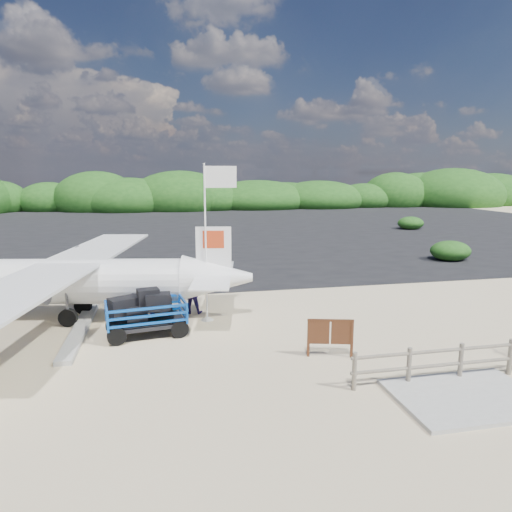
{
  "coord_description": "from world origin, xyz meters",
  "views": [
    {
      "loc": [
        -1.59,
        -14.99,
        5.4
      ],
      "look_at": [
        2.19,
        3.23,
        2.0
      ],
      "focal_mm": 32.0,
      "sensor_mm": 36.0,
      "label": 1
    }
  ],
  "objects_px": {
    "baggage_cart": "(147,335)",
    "crew_a": "(148,301)",
    "signboard": "(330,357)",
    "flagpole": "(207,320)",
    "aircraft_large": "(285,230)",
    "crew_b": "(192,292)"
  },
  "relations": [
    {
      "from": "signboard",
      "to": "crew_a",
      "type": "relative_size",
      "value": 0.85
    },
    {
      "from": "crew_b",
      "to": "flagpole",
      "type": "bearing_deg",
      "value": 128.79
    },
    {
      "from": "baggage_cart",
      "to": "flagpole",
      "type": "bearing_deg",
      "value": 21.25
    },
    {
      "from": "crew_b",
      "to": "aircraft_large",
      "type": "bearing_deg",
      "value": -100.63
    },
    {
      "from": "baggage_cart",
      "to": "crew_a",
      "type": "xyz_separation_m",
      "value": [
        0.03,
        1.25,
        0.85
      ]
    },
    {
      "from": "flagpole",
      "to": "crew_b",
      "type": "bearing_deg",
      "value": 116.26
    },
    {
      "from": "signboard",
      "to": "crew_a",
      "type": "bearing_deg",
      "value": 156.55
    },
    {
      "from": "flagpole",
      "to": "crew_b",
      "type": "xyz_separation_m",
      "value": [
        -0.49,
        0.99,
        0.84
      ]
    },
    {
      "from": "crew_b",
      "to": "signboard",
      "type": "bearing_deg",
      "value": 138.15
    },
    {
      "from": "baggage_cart",
      "to": "crew_a",
      "type": "height_order",
      "value": "crew_a"
    },
    {
      "from": "crew_b",
      "to": "aircraft_large",
      "type": "distance_m",
      "value": 26.63
    },
    {
      "from": "crew_b",
      "to": "baggage_cart",
      "type": "bearing_deg",
      "value": 65.89
    },
    {
      "from": "crew_a",
      "to": "crew_b",
      "type": "xyz_separation_m",
      "value": [
        1.63,
        0.98,
        -0.02
      ]
    },
    {
      "from": "flagpole",
      "to": "aircraft_large",
      "type": "xyz_separation_m",
      "value": [
        9.98,
        25.47,
        0.0
      ]
    },
    {
      "from": "baggage_cart",
      "to": "flagpole",
      "type": "xyz_separation_m",
      "value": [
        2.15,
        1.24,
        0.0
      ]
    },
    {
      "from": "signboard",
      "to": "crew_a",
      "type": "height_order",
      "value": "crew_a"
    },
    {
      "from": "crew_a",
      "to": "aircraft_large",
      "type": "relative_size",
      "value": 0.12
    },
    {
      "from": "flagpole",
      "to": "crew_a",
      "type": "xyz_separation_m",
      "value": [
        -2.12,
        0.01,
        0.85
      ]
    },
    {
      "from": "crew_a",
      "to": "baggage_cart",
      "type": "bearing_deg",
      "value": 89.51
    },
    {
      "from": "flagpole",
      "to": "signboard",
      "type": "bearing_deg",
      "value": -52.44
    },
    {
      "from": "baggage_cart",
      "to": "crew_b",
      "type": "xyz_separation_m",
      "value": [
        1.66,
        2.24,
        0.84
      ]
    },
    {
      "from": "signboard",
      "to": "crew_a",
      "type": "xyz_separation_m",
      "value": [
        -5.35,
        4.21,
        0.85
      ]
    }
  ]
}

